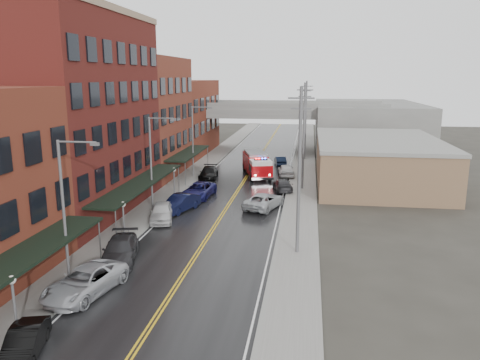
{
  "coord_description": "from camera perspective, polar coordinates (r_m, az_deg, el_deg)",
  "views": [
    {
      "loc": [
        7.82,
        -17.4,
        12.65
      ],
      "look_at": [
        1.42,
        25.56,
        3.0
      ],
      "focal_mm": 35.0,
      "sensor_mm": 36.0,
      "label": 1
    }
  ],
  "objects": [
    {
      "name": "parked_car_left_5",
      "position": [
        45.09,
        -7.34,
        -2.81
      ],
      "size": [
        3.24,
        5.19,
        1.62
      ],
      "primitive_type": "imported",
      "rotation": [
        0.0,
        0.0,
        -0.34
      ],
      "color": "black",
      "rests_on": "ground"
    },
    {
      "name": "globe_lamp_2",
      "position": [
        50.55,
        -8.05,
        0.6
      ],
      "size": [
        0.44,
        0.44,
        3.12
      ],
      "color": "#59595B",
      "rests_on": "ground"
    },
    {
      "name": "overpass",
      "position": [
        80.06,
        2.87,
        7.73
      ],
      "size": [
        40.0,
        10.0,
        7.5
      ],
      "color": "slate",
      "rests_on": "ground"
    },
    {
      "name": "parked_car_left_7",
      "position": [
        58.89,
        -3.86,
        0.84
      ],
      "size": [
        2.56,
        5.35,
        1.5
      ],
      "primitive_type": "imported",
      "rotation": [
        0.0,
        0.0,
        0.09
      ],
      "color": "black",
      "rests_on": "ground"
    },
    {
      "name": "parked_car_left_6",
      "position": [
        49.92,
        -5.03,
        -1.27
      ],
      "size": [
        3.05,
        5.87,
        1.58
      ],
      "primitive_type": "imported",
      "rotation": [
        0.0,
        0.0,
        -0.08
      ],
      "color": "#161754",
      "rests_on": "ground"
    },
    {
      "name": "street_lamp_1",
      "position": [
        44.45,
        -10.53,
        2.65
      ],
      "size": [
        2.64,
        0.22,
        9.0
      ],
      "color": "#59595B",
      "rests_on": "ground"
    },
    {
      "name": "right_far_block",
      "position": [
        88.41,
        15.14,
        6.48
      ],
      "size": [
        18.0,
        30.0,
        8.0
      ],
      "primitive_type": "cube",
      "color": "slate",
      "rests_on": "ground"
    },
    {
      "name": "awning_1",
      "position": [
        44.27,
        -11.99,
        -0.36
      ],
      "size": [
        2.6,
        18.0,
        3.09
      ],
      "color": "black",
      "rests_on": "ground"
    },
    {
      "name": "parked_car_left_1",
      "position": [
        24.85,
        -24.79,
        -17.56
      ],
      "size": [
        2.46,
        4.25,
        1.33
      ],
      "primitive_type": "imported",
      "rotation": [
        0.0,
        0.0,
        0.28
      ],
      "color": "black",
      "rests_on": "ground"
    },
    {
      "name": "road",
      "position": [
        49.67,
        -0.87,
        -2.22
      ],
      "size": [
        11.0,
        160.0,
        0.02
      ],
      "primitive_type": "cube",
      "color": "black",
      "rests_on": "ground"
    },
    {
      "name": "parked_car_left_4",
      "position": [
        42.35,
        -9.53,
        -3.86
      ],
      "size": [
        2.99,
        5.19,
        1.66
      ],
      "primitive_type": "imported",
      "rotation": [
        0.0,
        0.0,
        0.22
      ],
      "color": "silver",
      "rests_on": "ground"
    },
    {
      "name": "awning_2",
      "position": [
        60.66,
        -6.27,
        3.28
      ],
      "size": [
        2.6,
        13.0,
        3.09
      ],
      "color": "black",
      "rests_on": "ground"
    },
    {
      "name": "street_lamp_0",
      "position": [
        30.12,
        -20.37,
        -2.62
      ],
      "size": [
        2.64,
        0.22,
        9.0
      ],
      "color": "#59595B",
      "rests_on": "ground"
    },
    {
      "name": "utility_pole_0",
      "position": [
        33.02,
        7.24,
        1.35
      ],
      "size": [
        1.8,
        0.24,
        12.0
      ],
      "color": "#59595B",
      "rests_on": "ground"
    },
    {
      "name": "brick_building_c",
      "position": [
        61.84,
        -11.63,
        7.49
      ],
      "size": [
        9.0,
        15.0,
        15.0
      ],
      "primitive_type": "cube",
      "color": "maroon",
      "rests_on": "ground"
    },
    {
      "name": "globe_lamp_1",
      "position": [
        37.74,
        -14.05,
        -3.76
      ],
      "size": [
        0.44,
        0.44,
        3.12
      ],
      "color": "#59595B",
      "rests_on": "ground"
    },
    {
      "name": "tan_building",
      "position": [
        58.86,
        16.34,
        2.09
      ],
      "size": [
        14.0,
        22.0,
        5.0
      ],
      "primitive_type": "cube",
      "color": "#806045",
      "rests_on": "ground"
    },
    {
      "name": "brick_building_b",
      "position": [
        45.73,
        -19.22,
        7.26
      ],
      "size": [
        9.0,
        20.0,
        18.0
      ],
      "primitive_type": "cube",
      "color": "#4E1714",
      "rests_on": "ground"
    },
    {
      "name": "parked_car_right_3",
      "position": [
        68.06,
        4.93,
        2.34
      ],
      "size": [
        2.13,
        4.26,
        1.34
      ],
      "primitive_type": "imported",
      "rotation": [
        0.0,
        0.0,
        3.32
      ],
      "color": "black",
      "rests_on": "ground"
    },
    {
      "name": "parked_car_left_3",
      "position": [
        34.04,
        -14.4,
        -8.27
      ],
      "size": [
        3.45,
        5.85,
        1.59
      ],
      "primitive_type": "imported",
      "rotation": [
        0.0,
        0.0,
        0.24
      ],
      "color": "#27272A",
      "rests_on": "ground"
    },
    {
      "name": "parked_car_right_1",
      "position": [
        52.93,
        5.2,
        -0.6
      ],
      "size": [
        2.78,
        4.93,
        1.35
      ],
      "primitive_type": "imported",
      "rotation": [
        0.0,
        0.0,
        3.34
      ],
      "color": "#2A2A2D",
      "rests_on": "ground"
    },
    {
      "name": "parked_car_right_2",
      "position": [
        60.43,
        5.64,
        1.18
      ],
      "size": [
        2.54,
        5.05,
        1.65
      ],
      "primitive_type": "imported",
      "rotation": [
        0.0,
        0.0,
        3.27
      ],
      "color": "silver",
      "rests_on": "ground"
    },
    {
      "name": "sidewalk_left",
      "position": [
        51.32,
        -8.94,
        -1.81
      ],
      "size": [
        3.0,
        160.0,
        0.15
      ],
      "primitive_type": "cube",
      "color": "slate",
      "rests_on": "ground"
    },
    {
      "name": "parked_car_right_0",
      "position": [
        45.79,
        2.94,
        -2.54
      ],
      "size": [
        4.17,
        6.03,
        1.53
      ],
      "primitive_type": "imported",
      "rotation": [
        0.0,
        0.0,
        2.82
      ],
      "color": "#A9ADB1",
      "rests_on": "ground"
    },
    {
      "name": "utility_pole_1",
      "position": [
        52.78,
        7.77,
        5.51
      ],
      "size": [
        1.8,
        0.24,
        12.0
      ],
      "color": "#59595B",
      "rests_on": "ground"
    },
    {
      "name": "street_lamp_2",
      "position": [
        59.64,
        -5.56,
        5.28
      ],
      "size": [
        2.64,
        0.22,
        9.0
      ],
      "color": "#59595B",
      "rests_on": "ground"
    },
    {
      "name": "globe_lamp_0",
      "position": [
        26.18,
        -25.97,
        -12.07
      ],
      "size": [
        0.44,
        0.44,
        3.12
      ],
      "color": "#59595B",
      "rests_on": "ground"
    },
    {
      "name": "awning_0",
      "position": [
        28.03,
        -25.67,
        -8.93
      ],
      "size": [
        2.6,
        16.0,
        3.09
      ],
      "color": "black",
      "rests_on": "ground"
    },
    {
      "name": "brick_building_far",
      "position": [
        78.58,
        -7.21,
        7.57
      ],
      "size": [
        9.0,
        20.0,
        12.0
      ],
      "primitive_type": "cube",
      "color": "maroon",
      "rests_on": "ground"
    },
    {
      "name": "utility_pole_2",
      "position": [
        72.68,
        8.02,
        7.4
      ],
      "size": [
        1.8,
        0.24,
        12.0
      ],
      "color": "#59595B",
      "rests_on": "ground"
    },
    {
      "name": "sidewalk_right",
      "position": [
        49.04,
        7.59,
        -2.44
      ],
      "size": [
        3.0,
        160.0,
        0.15
      ],
      "primitive_type": "cube",
      "color": "slate",
      "rests_on": "ground"
    },
    {
      "name": "curb_right",
      "position": [
        49.08,
        5.66,
        -2.38
      ],
      "size": [
        0.3,
        160.0,
        0.15
      ],
      "primitive_type": "cube",
      "color": "gray",
      "rests_on": "ground"
    },
    {
      "name": "fire_truck",
      "position": [
        60.34,
        2.07,
        1.99
      ],
      "size": [
        5.01,
        8.61,
        3.0
      ],
      "rotation": [
        0.0,
        0.0,
        0.28
      ],
      "color": "#99070B",
      "rests_on": "ground"
    },
    {
      "name": "parked_car_left_2",
      "position": [
        29.66,
        -18.35,
        -11.68
      ],
      "size": [
        3.82,
        6.22,
        1.61
      ],
      "primitive_type": "imported",
      "rotation": [
        0.0,
        0.0,
        -0.21
      ],
      "color": "#A7A9AF",
      "rests_on": "ground"
    },
    {
      "name": "curb_left",
      "position": [
        50.85,
        -7.17,
        -1.89
      ],
      "size": [
        0.3,
        160.0,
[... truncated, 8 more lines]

